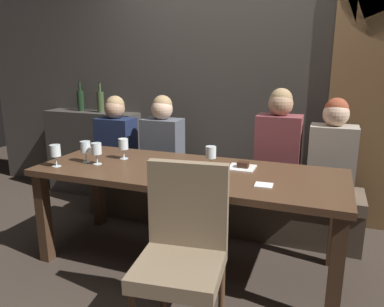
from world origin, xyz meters
The scene contains 20 objects.
ground centered at (0.00, 0.00, 0.00)m, with size 9.00×9.00×0.00m, color #382D26.
back_wall_tiled centered at (0.00, 1.22, 1.50)m, with size 6.00×0.12×3.00m, color #423D38.
back_counter centered at (-1.55, 1.04, 0.47)m, with size 1.10×0.28×0.95m, color #38342F.
dining_table centered at (0.00, 0.00, 0.65)m, with size 2.20×0.84×0.74m.
banquette_bench centered at (0.00, 0.70, 0.23)m, with size 2.50×0.44×0.45m.
chair_near_side centered at (0.25, -0.72, 0.56)m, with size 0.49×0.49×0.98m.
diner_redhead centered at (-1.04, 0.72, 0.79)m, with size 0.36×0.24×0.72m.
diner_bearded centered at (-0.53, 0.70, 0.80)m, with size 0.36×0.24×0.74m.
diner_far_end centered at (0.54, 0.68, 0.85)m, with size 0.36×0.24×0.84m.
diner_near_end centered at (0.97, 0.70, 0.81)m, with size 0.36×0.24×0.77m.
wine_bottle_dark_red centered at (-1.70, 1.06, 1.07)m, with size 0.08×0.08×0.33m.
wine_bottle_pale_label centered at (-1.42, 1.04, 1.07)m, with size 0.08×0.08×0.33m.
wine_glass_center_front centered at (0.15, 0.09, 0.85)m, with size 0.08×0.08×0.16m.
wine_glass_far_right centered at (-0.80, -0.09, 0.86)m, with size 0.08×0.08×0.16m.
wine_glass_far_left centered at (-0.69, -0.11, 0.86)m, with size 0.08×0.08×0.16m.
wine_glass_end_right centered at (-0.94, -0.27, 0.86)m, with size 0.08×0.08×0.16m.
wine_glass_center_back centered at (-0.58, 0.10, 0.85)m, with size 0.08×0.08×0.16m.
espresso_cup centered at (0.26, -0.24, 0.77)m, with size 0.12×0.12×0.06m.
dessert_plate centered at (0.36, 0.17, 0.75)m, with size 0.19×0.19×0.05m.
folded_napkin centered at (0.57, -0.16, 0.74)m, with size 0.11×0.10×0.01m, color silver.
Camera 1 is at (0.92, -2.35, 1.50)m, focal length 34.35 mm.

